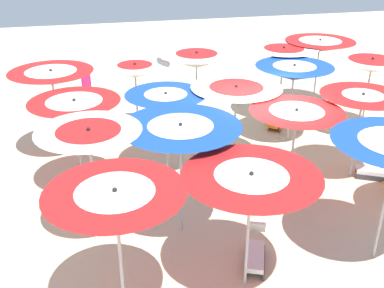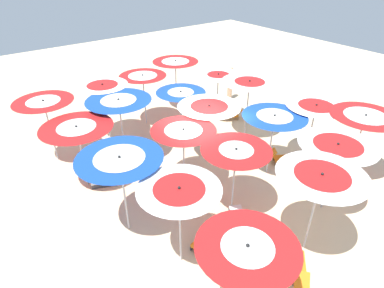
# 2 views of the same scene
# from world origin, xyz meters

# --- Properties ---
(ground) EXTENTS (39.60, 39.60, 0.04)m
(ground) POSITION_xyz_m (0.00, 0.00, -0.02)
(ground) COLOR beige
(beach_umbrella_0) EXTENTS (2.02, 2.02, 2.44)m
(beach_umbrella_0) POSITION_xyz_m (3.67, 3.92, 2.20)
(beach_umbrella_0) COLOR #B2B2B7
(beach_umbrella_0) RESTS_ON ground
(beach_umbrella_1) EXTENTS (2.22, 2.22, 2.25)m
(beach_umbrella_1) POSITION_xyz_m (1.56, 3.58, 2.04)
(beach_umbrella_1) COLOR #B2B2B7
(beach_umbrella_1) RESTS_ON ground
(beach_umbrella_2) EXTENTS (2.20, 2.20, 2.47)m
(beach_umbrella_2) POSITION_xyz_m (-1.06, 3.41, 2.22)
(beach_umbrella_2) COLOR #B2B2B7
(beach_umbrella_2) RESTS_ON ground
(beach_umbrella_3) EXTENTS (1.91, 1.91, 2.39)m
(beach_umbrella_3) POSITION_xyz_m (-2.85, 2.87, 2.15)
(beach_umbrella_3) COLOR #B2B2B7
(beach_umbrella_3) RESTS_ON ground
(beach_umbrella_4) EXTENTS (1.92, 1.92, 2.36)m
(beach_umbrella_4) POSITION_xyz_m (-4.87, 2.80, 2.11)
(beach_umbrella_4) COLOR #B2B2B7
(beach_umbrella_4) RESTS_ON ground
(beach_umbrella_5) EXTENTS (1.93, 1.93, 2.41)m
(beach_umbrella_5) POSITION_xyz_m (3.97, 1.66, 2.20)
(beach_umbrella_5) COLOR #B2B2B7
(beach_umbrella_5) RESTS_ON ground
(beach_umbrella_6) EXTENTS (2.28, 2.28, 2.40)m
(beach_umbrella_6) POSITION_xyz_m (2.31, 1.80, 2.15)
(beach_umbrella_6) COLOR #B2B2B7
(beach_umbrella_6) RESTS_ON ground
(beach_umbrella_7) EXTENTS (2.03, 2.03, 2.14)m
(beach_umbrella_7) POSITION_xyz_m (-0.38, 0.99, 1.92)
(beach_umbrella_7) COLOR #B2B2B7
(beach_umbrella_7) RESTS_ON ground
(beach_umbrella_8) EXTENTS (1.97, 1.97, 2.19)m
(beach_umbrella_8) POSITION_xyz_m (-2.22, 0.53, 1.95)
(beach_umbrella_8) COLOR #B2B2B7
(beach_umbrella_8) RESTS_ON ground
(beach_umbrella_9) EXTENTS (2.11, 2.11, 2.46)m
(beach_umbrella_9) POSITION_xyz_m (-4.48, 0.02, 2.21)
(beach_umbrella_9) COLOR #B2B2B7
(beach_umbrella_9) RESTS_ON ground
(beach_umbrella_10) EXTENTS (1.99, 1.99, 2.30)m
(beach_umbrella_10) POSITION_xyz_m (4.23, -0.23, 2.09)
(beach_umbrella_10) COLOR #B2B2B7
(beach_umbrella_10) RESTS_ON ground
(beach_umbrella_11) EXTENTS (1.93, 1.93, 2.12)m
(beach_umbrella_11) POSITION_xyz_m (2.16, -0.71, 1.91)
(beach_umbrella_11) COLOR #B2B2B7
(beach_umbrella_11) RESTS_ON ground
(beach_umbrella_12) EXTENTS (2.22, 2.22, 2.17)m
(beach_umbrella_12) POSITION_xyz_m (0.43, -0.70, 1.96)
(beach_umbrella_12) COLOR #B2B2B7
(beach_umbrella_12) RESTS_ON ground
(beach_umbrella_13) EXTENTS (2.11, 2.11, 2.25)m
(beach_umbrella_13) POSITION_xyz_m (-1.55, -1.79, 2.00)
(beach_umbrella_13) COLOR #B2B2B7
(beach_umbrella_13) RESTS_ON ground
(beach_umbrella_14) EXTENTS (2.14, 2.14, 2.31)m
(beach_umbrella_14) POSITION_xyz_m (-3.83, -1.71, 2.08)
(beach_umbrella_14) COLOR #B2B2B7
(beach_umbrella_14) RESTS_ON ground
(beach_umbrella_15) EXTENTS (2.12, 2.12, 2.39)m
(beach_umbrella_15) POSITION_xyz_m (4.79, -2.27, 2.16)
(beach_umbrella_15) COLOR #B2B2B7
(beach_umbrella_15) RESTS_ON ground
(beach_umbrella_16) EXTENTS (1.95, 1.95, 2.21)m
(beach_umbrella_16) POSITION_xyz_m (2.61, -3.01, 1.97)
(beach_umbrella_16) COLOR #B2B2B7
(beach_umbrella_16) RESTS_ON ground
(beach_umbrella_17) EXTENTS (2.23, 2.23, 2.41)m
(beach_umbrella_17) POSITION_xyz_m (0.85, -3.09, 2.14)
(beach_umbrella_17) COLOR #B2B2B7
(beach_umbrella_17) RESTS_ON ground
(beach_umbrella_18) EXTENTS (2.07, 2.07, 2.31)m
(beach_umbrella_18) POSITION_xyz_m (-1.94, -3.45, 2.08)
(beach_umbrella_18) COLOR #B2B2B7
(beach_umbrella_18) RESTS_ON ground
(beach_umbrella_19) EXTENTS (2.21, 2.21, 2.34)m
(beach_umbrella_19) POSITION_xyz_m (-3.39, -3.97, 2.11)
(beach_umbrella_19) COLOR #B2B2B7
(beach_umbrella_19) RESTS_ON ground
(lounger_0) EXTENTS (1.01, 1.26, 0.58)m
(lounger_0) POSITION_xyz_m (-1.57, -2.70, 0.20)
(lounger_0) COLOR olive
(lounger_0) RESTS_ON ground
(lounger_1) EXTENTS (1.11, 1.19, 0.56)m
(lounger_1) POSITION_xyz_m (-4.91, 0.84, 0.20)
(lounger_1) COLOR silver
(lounger_1) RESTS_ON ground
(lounger_2) EXTENTS (0.74, 1.21, 0.64)m
(lounger_2) POSITION_xyz_m (1.17, 3.05, 0.21)
(lounger_2) COLOR #333338
(lounger_2) RESTS_ON ground
(lounger_3) EXTENTS (0.99, 1.25, 0.62)m
(lounger_3) POSITION_xyz_m (2.29, -3.52, 0.20)
(lounger_3) COLOR olive
(lounger_3) RESTS_ON ground
(lounger_4) EXTENTS (1.36, 0.95, 0.62)m
(lounger_4) POSITION_xyz_m (-2.89, 0.81, 0.21)
(lounger_4) COLOR #333338
(lounger_4) RESTS_ON ground
(lounger_5) EXTENTS (0.58, 1.21, 0.56)m
(lounger_5) POSITION_xyz_m (-2.79, 1.96, 0.19)
(lounger_5) COLOR #333338
(lounger_5) RESTS_ON ground
(beachgoer_0) EXTENTS (0.30, 0.30, 1.73)m
(beachgoer_0) POSITION_xyz_m (3.97, -5.05, 0.91)
(beachgoer_0) COLOR #D8A87F
(beachgoer_0) RESTS_ON ground
(beach_ball) EXTENTS (0.29, 0.29, 0.29)m
(beach_ball) POSITION_xyz_m (1.36, -5.22, 0.14)
(beach_ball) COLOR red
(beach_ball) RESTS_ON ground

